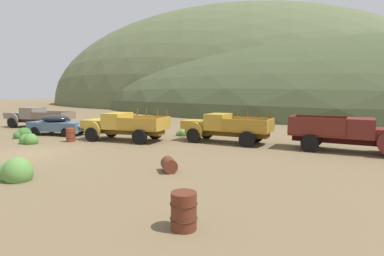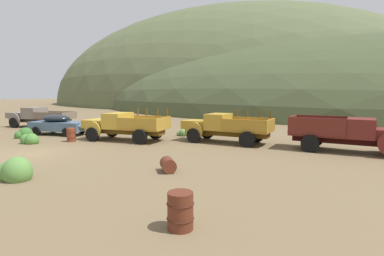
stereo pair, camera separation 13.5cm
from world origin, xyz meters
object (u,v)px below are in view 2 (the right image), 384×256
truck_faded_yellow (120,126)px  truck_oxblood (356,134)px  truck_primer_gray (36,117)px  car_chalk_blue (61,124)px  oil_drum_spare (180,211)px  oil_drum_tipped (168,165)px  truck_mustard (220,127)px  oil_drum_foreground (71,135)px

truck_faded_yellow → truck_oxblood: bearing=-178.6°
truck_primer_gray → car_chalk_blue: 6.95m
car_chalk_blue → oil_drum_spare: 19.30m
oil_drum_tipped → truck_oxblood: bearing=55.9°
car_chalk_blue → truck_mustard: size_ratio=0.81×
oil_drum_tipped → oil_drum_spare: size_ratio=1.14×
car_chalk_blue → oil_drum_tipped: bearing=-35.2°
truck_mustard → oil_drum_tipped: (1.87, -7.91, -0.71)m
truck_oxblood → oil_drum_tipped: bearing=-128.3°
truck_mustard → truck_oxblood: truck_mustard is taller
oil_drum_foreground → oil_drum_spare: size_ratio=1.01×
truck_oxblood → car_chalk_blue: bearing=-170.7°
truck_faded_yellow → oil_drum_foreground: bearing=31.3°
truck_primer_gray → truck_oxblood: 26.85m
truck_faded_yellow → oil_drum_spare: truck_faded_yellow is taller
truck_mustard → oil_drum_spare: bearing=108.3°
car_chalk_blue → oil_drum_tipped: (13.92, -4.13, -0.52)m
truck_oxblood → oil_drum_foreground: (-16.30, -6.38, -0.57)m
oil_drum_tipped → oil_drum_spare: 5.38m
truck_primer_gray → oil_drum_tipped: size_ratio=6.60×
truck_mustard → oil_drum_tipped: truck_mustard is taller
truck_primer_gray → oil_drum_foreground: size_ratio=7.46×
truck_primer_gray → oil_drum_spare: truck_primer_gray is taller
truck_primer_gray → truck_mustard: (18.78, 2.02, 0.00)m
car_chalk_blue → oil_drum_spare: (17.49, -8.16, -0.36)m
truck_primer_gray → truck_oxblood: bearing=168.4°
oil_drum_foreground → oil_drum_spare: oil_drum_foreground is taller
oil_drum_tipped → oil_drum_spare: (3.56, -4.03, 0.16)m
truck_faded_yellow → oil_drum_foreground: 3.23m
truck_oxblood → oil_drum_tipped: 10.78m
truck_faded_yellow → truck_oxblood: truck_faded_yellow is taller
truck_mustard → truck_oxblood: (7.90, 1.00, 0.03)m
car_chalk_blue → truck_oxblood: 20.52m
oil_drum_spare → oil_drum_foreground: bearing=154.6°
truck_mustard → truck_oxblood: bearing=-178.9°
truck_primer_gray → truck_faded_yellow: (12.59, -1.08, 0.01)m
truck_primer_gray → oil_drum_tipped: truck_primer_gray is taller
truck_faded_yellow → oil_drum_tipped: truck_faded_yellow is taller
oil_drum_tipped → oil_drum_foreground: (-10.27, 2.53, 0.17)m
truck_mustard → car_chalk_blue: bearing=11.3°
truck_mustard → oil_drum_foreground: size_ratio=6.61×
truck_oxblood → oil_drum_tipped: truck_oxblood is taller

